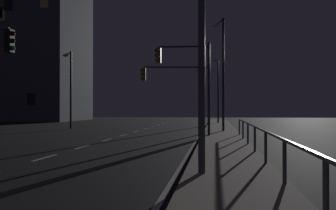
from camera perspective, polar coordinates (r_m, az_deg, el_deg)
name	(u,v)px	position (r m, az deg, el deg)	size (l,w,h in m)	color
ground_plane	(109,139)	(22.79, -8.72, -5.01)	(112.00, 112.00, 0.00)	black
sidewalk_right	(223,139)	(21.94, 8.08, -5.00)	(2.46, 77.00, 0.14)	#9E937F
lane_markings_center	(123,135)	(26.16, -6.65, -4.42)	(0.14, 50.00, 0.01)	silver
lane_edge_line	(200,134)	(26.95, 4.71, -4.31)	(0.14, 53.00, 0.01)	silver
traffic_light_far_center	(178,83)	(28.76, 1.41, 3.31)	(5.10, 0.94, 4.97)	#2D3033
traffic_light_far_left	(186,71)	(24.02, 2.68, 5.08)	(3.43, 0.37, 5.72)	#38383D
street_lamp_across_street	(222,64)	(29.41, 7.95, 5.93)	(0.86, 1.74, 8.39)	#38383D
street_lamp_corner	(70,82)	(35.31, -14.23, 3.27)	(1.23, 1.22, 6.84)	#2D3033
street_lamp_far_end	(218,85)	(45.49, 7.32, 2.95)	(0.60, 2.11, 7.29)	#2D3033
barrier_fence	(260,135)	(13.71, 13.31, -4.28)	(0.09, 22.54, 0.98)	#59595E
building_distant	(30,54)	(62.43, -19.59, 7.09)	(15.04, 13.83, 20.04)	#4C515B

